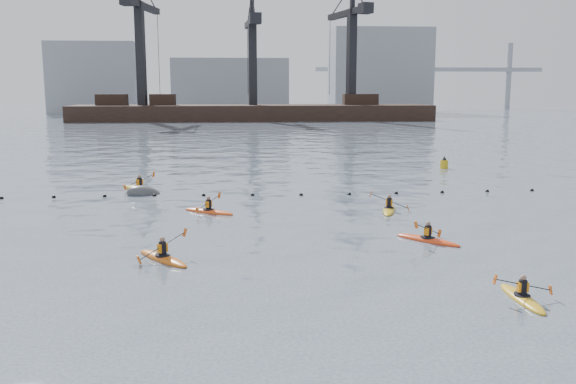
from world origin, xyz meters
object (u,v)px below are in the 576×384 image
kayaker_5 (140,188)px  kayaker_0 (163,257)px  kayaker_3 (389,209)px  mooring_buoy (144,194)px  kayaker_4 (428,239)px  kayaker_1 (522,297)px  kayaker_2 (209,211)px  nav_buoy (444,164)px

kayaker_5 → kayaker_0: bearing=-123.1°
kayaker_3 → mooring_buoy: 15.33m
mooring_buoy → kayaker_4: bearing=-42.5°
kayaker_3 → kayaker_4: 6.64m
kayaker_4 → kayaker_1: bearing=53.2°
kayaker_4 → kayaker_0: bearing=-32.0°
kayaker_2 → mooring_buoy: 7.34m
kayaker_3 → kayaker_5: size_ratio=1.05×
kayaker_3 → nav_buoy: size_ratio=2.74×
kayaker_2 → kayaker_3: (9.69, -0.31, 0.00)m
kayaker_1 → mooring_buoy: bearing=125.7°
kayaker_1 → nav_buoy: size_ratio=2.47×
kayaker_0 → mooring_buoy: (-2.98, 14.90, -0.10)m
kayaker_4 → kayaker_5: size_ratio=0.90×
nav_buoy → kayaker_5: bearing=-159.1°
kayaker_5 → mooring_buoy: (0.52, -1.72, -0.11)m
kayaker_0 → kayaker_1: bearing=-63.2°
kayaker_1 → kayaker_4: (-0.70, 7.46, 0.01)m
kayaker_0 → nav_buoy: bearing=13.8°
kayaker_0 → kayaker_4: kayaker_0 is taller
kayaker_0 → nav_buoy: (19.76, 25.49, 0.25)m
kayaker_4 → kayaker_2: bearing=-77.7°
kayaker_5 → kayaker_2: bearing=-102.7°
kayaker_0 → mooring_buoy: size_ratio=1.36×
kayaker_0 → nav_buoy: 32.25m
kayaker_5 → mooring_buoy: 1.80m
kayaker_2 → nav_buoy: (18.43, 16.53, 0.26)m
kayaker_5 → mooring_buoy: size_ratio=1.41×
kayaker_0 → kayaker_5: (-3.51, 16.62, 0.01)m
kayaker_4 → nav_buoy: 25.03m
nav_buoy → kayaker_2: bearing=-138.1°
kayaker_3 → kayaker_4: bearing=-72.9°
kayaker_2 → kayaker_0: bearing=-155.2°
kayaker_3 → mooring_buoy: kayaker_3 is taller
mooring_buoy → nav_buoy: size_ratio=1.85×
kayaker_4 → nav_buoy: (8.67, 23.48, 0.26)m
kayaker_3 → kayaker_5: 16.57m
kayaker_0 → kayaker_3: 14.00m
kayaker_4 → kayaker_5: 20.65m
kayaker_0 → kayaker_5: bearing=63.5°
kayaker_2 → kayaker_5: (-4.83, 7.66, 0.01)m
kayaker_5 → mooring_buoy: kayaker_5 is taller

